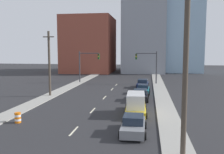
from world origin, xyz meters
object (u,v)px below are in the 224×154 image
Objects in this scene: utility_pole_right_near at (186,67)px; utility_pole_left_mid at (49,63)px; sedan_teal at (143,89)px; traffic_signal_left at (85,62)px; sedan_gray at (133,125)px; box_truck_yellow at (136,104)px; traffic_signal_right at (150,63)px; sedan_black at (140,95)px; traffic_barrel at (18,118)px; sedan_navy at (143,84)px.

utility_pole_left_mid is at bearing 130.91° from utility_pole_right_near.
traffic_signal_left is at bearing 138.13° from sedan_teal.
box_truck_yellow reaches higher than sedan_gray.
utility_pole_left_mid is 15.55m from box_truck_yellow.
traffic_signal_left is 1.00× the size of traffic_signal_right.
box_truck_yellow is at bearing 108.29° from utility_pole_right_near.
utility_pole_right_near reaches higher than traffic_signal_left.
traffic_signal_left reaches higher than sedan_black.
traffic_signal_right is 1.10× the size of box_truck_yellow.
sedan_gray is (-3.26, 4.22, -4.93)m from utility_pole_right_near.
traffic_signal_left is at bearing 111.04° from sedan_gray.
traffic_barrel is 0.21× the size of sedan_teal.
box_truck_yellow is at bearing 90.85° from sedan_gray.
sedan_teal is (-1.11, -11.05, -3.44)m from traffic_signal_right.
box_truck_yellow is at bearing -64.17° from traffic_signal_left.
traffic_signal_right is 1.48× the size of sedan_gray.
sedan_black is (0.12, 13.13, 0.01)m from sedan_gray.
traffic_barrel is at bearing -113.33° from traffic_signal_right.
traffic_signal_left is 20.19m from sedan_black.
traffic_signal_left is 12.91m from traffic_signal_right.
traffic_signal_left is at bearing 91.73° from traffic_barrel.
sedan_navy is (12.92, 9.94, -4.04)m from utility_pole_left_mid.
traffic_signal_right is 11.62m from sedan_teal.
sedan_teal is (-2.87, 22.51, -4.96)m from utility_pole_right_near.
traffic_signal_right reaches higher than traffic_barrel.
traffic_signal_right reaches higher than sedan_black.
utility_pole_left_mid is at bearing -133.35° from traffic_signal_right.
box_truck_yellow reaches higher than sedan_navy.
box_truck_yellow is 18.22m from sedan_navy.
box_truck_yellow reaches higher than traffic_barrel.
traffic_signal_right reaches higher than sedan_gray.
traffic_signal_left reaches higher than sedan_teal.
utility_pole_left_mid reaches higher than sedan_gray.
traffic_barrel is 0.21× the size of sedan_navy.
traffic_signal_right is (12.91, 0.00, 0.00)m from traffic_signal_left.
traffic_signal_left reaches higher than sedan_gray.
sedan_navy reaches higher than sedan_gray.
sedan_teal is 5.91m from sedan_navy.
utility_pole_right_near is at bearing -78.61° from sedan_black.
sedan_gray is at bearing -48.18° from utility_pole_left_mid.
sedan_black reaches higher than traffic_barrel.
utility_pole_left_mid is at bearing -161.70° from sedan_teal.
traffic_signal_left is 1.42× the size of sedan_navy.
utility_pole_left_mid is at bearing 176.13° from sedan_black.
traffic_signal_left is 0.69× the size of utility_pole_left_mid.
utility_pole_right_near is (1.77, -33.56, 1.52)m from traffic_signal_right.
traffic_signal_left is at bearing 113.87° from box_truck_yellow.
traffic_signal_left is 1.10× the size of box_truck_yellow.
sedan_gray is at bearing -89.38° from sedan_black.
box_truck_yellow is at bearing -93.93° from traffic_signal_right.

